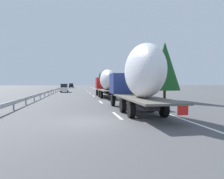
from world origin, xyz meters
TOP-DOWN VIEW (x-y plane):
  - ground_plane at (40.00, 0.00)m, footprint 260.00×260.00m
  - lane_stripe_0 at (2.00, -1.80)m, footprint 3.20×0.20m
  - lane_stripe_1 at (11.91, -1.80)m, footprint 3.20×0.20m
  - lane_stripe_2 at (22.74, -1.80)m, footprint 3.20×0.20m
  - lane_stripe_3 at (32.66, -1.80)m, footprint 3.20×0.20m
  - lane_stripe_4 at (42.65, -1.80)m, footprint 3.20×0.20m
  - lane_stripe_5 at (51.47, -1.80)m, footprint 3.20×0.20m
  - lane_stripe_6 at (50.55, -1.80)m, footprint 3.20×0.20m
  - lane_stripe_7 at (69.23, -1.80)m, footprint 3.20×0.20m
  - edge_line_right at (45.00, -5.50)m, footprint 110.00×0.20m
  - truck_lead at (19.87, -3.60)m, footprint 12.61×2.55m
  - truck_trailing at (3.07, -3.60)m, footprint 12.45×2.55m
  - car_black_suv at (76.73, 3.37)m, footprint 4.34×1.87m
  - car_white_van at (38.35, 3.89)m, footprint 4.55×1.75m
  - road_sign at (35.06, -6.70)m, footprint 0.10×0.90m
  - tree_0 at (12.43, -9.78)m, footprint 3.77×3.77m
  - tree_1 at (89.62, -10.08)m, footprint 2.65×2.65m
  - tree_2 at (57.23, -10.18)m, footprint 2.60×2.60m
  - guardrail_median at (43.00, 6.00)m, footprint 94.00×0.10m

SIDE VIEW (x-z plane):
  - ground_plane at x=40.00m, z-range 0.00..0.00m
  - lane_stripe_0 at x=2.00m, z-range 0.00..0.01m
  - lane_stripe_1 at x=11.91m, z-range 0.00..0.01m
  - lane_stripe_2 at x=22.74m, z-range 0.00..0.01m
  - lane_stripe_3 at x=32.66m, z-range 0.00..0.01m
  - lane_stripe_4 at x=42.65m, z-range 0.00..0.01m
  - lane_stripe_5 at x=51.47m, z-range 0.00..0.01m
  - lane_stripe_6 at x=50.55m, z-range 0.00..0.01m
  - lane_stripe_7 at x=69.23m, z-range 0.00..0.01m
  - edge_line_right at x=45.00m, z-range 0.00..0.01m
  - guardrail_median at x=43.00m, z-range 0.20..0.96m
  - car_black_suv at x=76.73m, z-range 0.00..1.95m
  - car_white_van at x=38.35m, z-range -0.01..1.96m
  - road_sign at x=35.06m, z-range 0.58..3.59m
  - truck_lead at x=19.87m, z-range 0.30..4.48m
  - truck_trailing at x=3.07m, z-range 0.23..5.09m
  - tree_0 at x=12.43m, z-range 0.64..7.87m
  - tree_2 at x=57.23m, z-range 0.90..7.76m
  - tree_1 at x=89.62m, z-range 0.92..8.64m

